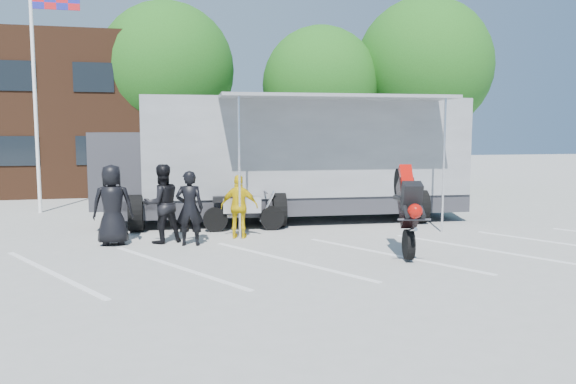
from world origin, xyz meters
name	(u,v)px	position (x,y,z in m)	size (l,w,h in m)	color
ground	(290,272)	(0.00, 0.00, 0.00)	(100.00, 100.00, 0.00)	#9F9F9A
parking_bay_lines	(279,260)	(0.00, 1.00, 0.01)	(18.00, 5.00, 0.01)	white
flagpole	(42,64)	(-6.24, 10.00, 5.05)	(1.61, 0.12, 8.00)	white
tree_left	(167,70)	(-2.00, 16.00, 5.57)	(6.12, 6.12, 8.64)	#382314
tree_mid	(320,85)	(5.00, 15.00, 4.94)	(5.44, 5.44, 7.68)	#382314
tree_right	(424,67)	(10.00, 14.50, 5.88)	(6.46, 6.46, 9.12)	#382314
transporter_truck	(289,221)	(1.47, 6.30, 0.00)	(11.87, 5.72, 3.78)	gray
parked_motorcycle	(244,231)	(-0.19, 4.80, 0.00)	(0.78, 2.33, 1.22)	silver
stunt_bike_rider	(401,254)	(2.86, 1.04, 0.00)	(0.88, 1.87, 2.20)	black
spectator_leather_a	(112,205)	(-3.61, 3.59, 0.99)	(0.97, 0.63, 1.98)	black
spectator_leather_b	(190,208)	(-1.77, 3.12, 0.92)	(0.67, 0.44, 1.84)	black
spectator_leather_c	(162,204)	(-2.43, 3.60, 0.99)	(0.96, 0.75, 1.97)	black
spectator_hivis	(239,207)	(-0.46, 3.78, 0.83)	(0.97, 0.41, 1.66)	yellow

